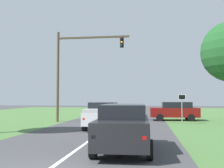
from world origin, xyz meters
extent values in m
plane|color=#424244|center=(0.00, 9.71, 0.00)|extent=(120.00, 120.00, 0.00)
cube|color=black|center=(1.98, 4.08, 0.85)|extent=(2.12, 5.00, 0.98)
cube|color=black|center=(1.98, 4.32, 1.62)|extent=(1.83, 3.11, 0.55)
cube|color=red|center=(1.23, 1.61, 0.90)|extent=(0.14, 0.06, 0.12)
cube|color=red|center=(2.86, 1.65, 0.90)|extent=(0.14, 0.06, 0.12)
cylinder|color=black|center=(0.95, 5.58, 0.36)|extent=(0.26, 0.73, 0.72)
cylinder|color=black|center=(2.94, 5.63, 0.36)|extent=(0.26, 0.73, 0.72)
cylinder|color=black|center=(1.03, 2.52, 0.36)|extent=(0.26, 0.73, 0.72)
cylinder|color=black|center=(3.02, 2.57, 0.36)|extent=(0.26, 0.73, 0.72)
cube|color=silver|center=(-0.17, 12.07, 0.83)|extent=(2.03, 5.48, 0.86)
cube|color=black|center=(-0.17, 11.80, 1.56)|extent=(1.78, 2.09, 0.61)
cube|color=#B8B8B8|center=(-0.17, 10.37, 1.36)|extent=(1.92, 2.09, 0.20)
cube|color=red|center=(-0.99, 9.36, 0.87)|extent=(0.14, 0.06, 0.12)
cube|color=red|center=(0.66, 9.36, 0.87)|extent=(0.14, 0.06, 0.12)
cylinder|color=black|center=(-1.18, 13.77, 0.40)|extent=(0.24, 0.80, 0.80)
cylinder|color=black|center=(0.83, 13.77, 0.40)|extent=(0.24, 0.80, 0.80)
cylinder|color=black|center=(-1.18, 10.37, 0.40)|extent=(0.24, 0.80, 0.80)
cylinder|color=black|center=(0.84, 10.37, 0.40)|extent=(0.24, 0.80, 0.80)
cylinder|color=brown|center=(-5.36, 17.00, 4.18)|extent=(0.24, 0.24, 8.36)
cube|color=#4C3D2B|center=(-2.02, 17.00, 7.76)|extent=(6.67, 0.16, 0.16)
cube|color=black|center=(0.64, 17.00, 7.21)|extent=(0.32, 0.28, 0.90)
sphere|color=black|center=(0.64, 16.85, 7.51)|extent=(0.22, 0.22, 0.22)
sphere|color=orange|center=(0.64, 16.85, 7.21)|extent=(0.22, 0.22, 0.22)
sphere|color=black|center=(0.64, 16.85, 6.91)|extent=(0.22, 0.22, 0.22)
cylinder|color=gray|center=(5.76, 16.01, 1.30)|extent=(0.08, 0.08, 2.61)
cube|color=white|center=(5.76, 15.98, 2.26)|extent=(0.60, 0.03, 0.44)
cube|color=black|center=(5.76, 15.97, 2.26)|extent=(0.52, 0.01, 0.36)
cube|color=maroon|center=(5.47, 19.83, 0.78)|extent=(4.67, 2.00, 0.89)
cube|color=black|center=(5.70, 19.83, 1.51)|extent=(2.82, 1.73, 0.56)
cube|color=red|center=(3.17, 20.55, 0.83)|extent=(0.06, 0.14, 0.12)
cube|color=red|center=(3.21, 19.00, 0.83)|extent=(0.06, 0.14, 0.12)
cylinder|color=black|center=(6.89, 20.81, 0.34)|extent=(0.69, 0.24, 0.68)
cylinder|color=black|center=(6.93, 18.92, 0.34)|extent=(0.69, 0.24, 0.68)
cylinder|color=black|center=(4.02, 20.74, 0.34)|extent=(0.69, 0.24, 0.68)
cylinder|color=black|center=(4.06, 18.85, 0.34)|extent=(0.69, 0.24, 0.68)
camera|label=1|loc=(3.00, -7.00, 2.16)|focal=43.09mm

